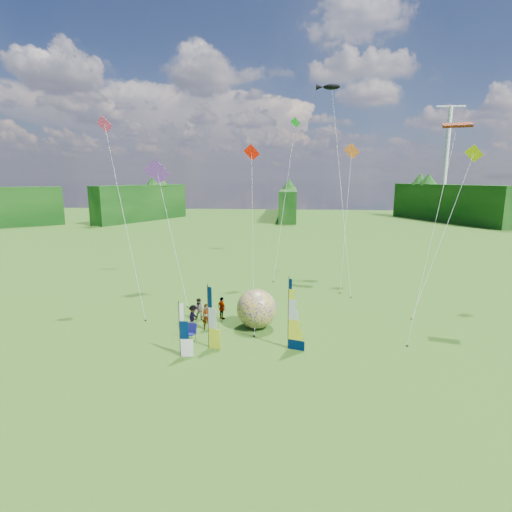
# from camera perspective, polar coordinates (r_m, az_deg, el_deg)

# --- Properties ---
(ground) EXTENTS (220.00, 220.00, 0.00)m
(ground) POSITION_cam_1_polar(r_m,az_deg,el_deg) (23.49, 1.57, -15.28)
(ground) COLOR #487422
(ground) RESTS_ON ground
(treeline_ring) EXTENTS (210.00, 210.00, 8.00)m
(treeline_ring) POSITION_cam_1_polar(r_m,az_deg,el_deg) (22.00, 1.63, -5.91)
(treeline_ring) COLOR #265918
(treeline_ring) RESTS_ON ground
(turbine_right) EXTENTS (8.00, 1.20, 30.00)m
(turbine_right) POSITION_cam_1_polar(r_m,az_deg,el_deg) (130.57, 25.51, 12.17)
(turbine_right) COLOR silver
(turbine_right) RESTS_ON ground
(feather_banner_main) EXTENTS (1.19, 0.47, 4.49)m
(feather_banner_main) POSITION_cam_1_polar(r_m,az_deg,el_deg) (24.71, 4.65, -8.29)
(feather_banner_main) COLOR #001640
(feather_banner_main) RESTS_ON ground
(side_banner_left) EXTENTS (1.05, 0.50, 3.95)m
(side_banner_left) POSITION_cam_1_polar(r_m,az_deg,el_deg) (25.05, -6.85, -8.71)
(side_banner_left) COLOR #FDFD27
(side_banner_left) RESTS_ON ground
(side_banner_far) EXTENTS (0.99, 0.14, 3.32)m
(side_banner_far) POSITION_cam_1_polar(r_m,az_deg,el_deg) (24.20, -10.86, -10.36)
(side_banner_far) COLOR white
(side_banner_far) RESTS_ON ground
(bol_inflatable) EXTENTS (2.98, 2.98, 2.78)m
(bol_inflatable) POSITION_cam_1_polar(r_m,az_deg,el_deg) (28.26, 0.07, -7.54)
(bol_inflatable) COLOR navy
(bol_inflatable) RESTS_ON ground
(spectator_a) EXTENTS (0.78, 0.63, 1.84)m
(spectator_a) POSITION_cam_1_polar(r_m,az_deg,el_deg) (28.27, -7.04, -8.63)
(spectator_a) COLOR #66594C
(spectator_a) RESTS_ON ground
(spectator_b) EXTENTS (0.85, 0.47, 1.67)m
(spectator_b) POSITION_cam_1_polar(r_m,az_deg,el_deg) (30.11, -8.09, -7.57)
(spectator_b) COLOR #66594C
(spectator_b) RESTS_ON ground
(spectator_c) EXTENTS (0.53, 1.14, 1.70)m
(spectator_c) POSITION_cam_1_polar(r_m,az_deg,el_deg) (28.61, -8.95, -8.59)
(spectator_c) COLOR #66594C
(spectator_c) RESTS_ON ground
(spectator_d) EXTENTS (0.98, 1.01, 1.71)m
(spectator_d) POSITION_cam_1_polar(r_m,az_deg,el_deg) (30.16, -4.89, -7.43)
(spectator_d) COLOR #66594C
(spectator_d) RESTS_ON ground
(camp_chair) EXTENTS (0.80, 0.80, 1.13)m
(camp_chair) POSITION_cam_1_polar(r_m,az_deg,el_deg) (26.70, -9.35, -10.73)
(camp_chair) COLOR #111354
(camp_chair) RESTS_ON ground
(kite_whale) EXTENTS (4.20, 15.60, 21.55)m
(kite_whale) POSITION_cam_1_polar(r_m,az_deg,el_deg) (41.17, 11.98, 11.41)
(kite_whale) COLOR black
(kite_whale) RESTS_ON ground
(kite_rainbow_delta) EXTENTS (10.73, 12.63, 12.97)m
(kite_rainbow_delta) POSITION_cam_1_polar(r_m,az_deg,el_deg) (35.87, -12.06, 4.59)
(kite_rainbow_delta) COLOR #D05735
(kite_rainbow_delta) RESTS_ON ground
(kite_parafoil) EXTENTS (11.52, 12.66, 16.02)m
(kite_parafoil) POSITION_cam_1_polar(r_m,az_deg,el_deg) (29.16, 24.20, 5.39)
(kite_parafoil) COLOR red
(kite_parafoil) RESTS_ON ground
(small_kite_red) EXTENTS (5.45, 10.17, 14.14)m
(small_kite_red) POSITION_cam_1_polar(r_m,az_deg,el_deg) (36.68, -0.50, 5.90)
(small_kite_red) COLOR #EC1100
(small_kite_red) RESTS_ON ground
(small_kite_orange) EXTENTS (5.08, 9.59, 14.38)m
(small_kite_orange) POSITION_cam_1_polar(r_m,az_deg,el_deg) (39.47, 12.80, 6.18)
(small_kite_orange) COLOR orange
(small_kite_orange) RESTS_ON ground
(small_kite_yellow) EXTENTS (9.28, 9.46, 13.56)m
(small_kite_yellow) POSITION_cam_1_polar(r_m,az_deg,el_deg) (34.56, 25.37, 4.00)
(small_kite_yellow) COLOR #CFD601
(small_kite_yellow) RESTS_ON ground
(small_kite_pink) EXTENTS (7.24, 7.82, 15.74)m
(small_kite_pink) POSITION_cam_1_polar(r_m,az_deg,el_deg) (32.58, -18.37, 6.07)
(small_kite_pink) COLOR #FC3674
(small_kite_pink) RESTS_ON ground
(small_kite_green) EXTENTS (5.14, 13.28, 17.87)m
(small_kite_green) POSITION_cam_1_polar(r_m,az_deg,el_deg) (44.67, 4.21, 9.23)
(small_kite_green) COLOR #0EA21E
(small_kite_green) RESTS_ON ground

